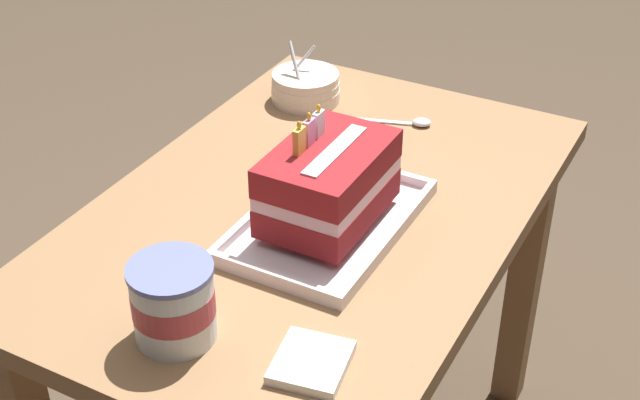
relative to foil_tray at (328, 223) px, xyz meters
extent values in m
cube|color=olive|center=(0.04, 0.05, -0.02)|extent=(1.00, 0.65, 0.04)
cube|color=olive|center=(0.48, -0.22, -0.37)|extent=(0.06, 0.06, 0.66)
cube|color=olive|center=(0.48, 0.32, -0.37)|extent=(0.06, 0.06, 0.66)
cube|color=silver|center=(0.00, 0.00, 0.00)|extent=(0.35, 0.23, 0.01)
cube|color=silver|center=(0.00, -0.11, 0.01)|extent=(0.35, 0.01, 0.02)
cube|color=silver|center=(0.00, 0.11, 0.01)|extent=(0.35, 0.01, 0.02)
cube|color=silver|center=(-0.17, 0.00, 0.01)|extent=(0.01, 0.20, 0.02)
cube|color=silver|center=(0.17, 0.00, 0.01)|extent=(0.01, 0.20, 0.02)
cube|color=maroon|center=(0.00, 0.00, 0.04)|extent=(0.22, 0.15, 0.05)
cube|color=beige|center=(0.00, 0.00, 0.08)|extent=(0.22, 0.15, 0.02)
cube|color=maroon|center=(0.00, 0.00, 0.11)|extent=(0.22, 0.15, 0.05)
cube|color=beige|center=(0.00, -0.01, 0.14)|extent=(0.17, 0.03, 0.00)
cube|color=#EFC64C|center=(-0.03, 0.03, 0.16)|extent=(0.02, 0.01, 0.04)
ellipsoid|color=yellow|center=(-0.03, 0.03, 0.18)|extent=(0.01, 0.01, 0.01)
cube|color=#E099C6|center=(0.00, 0.03, 0.16)|extent=(0.02, 0.01, 0.04)
ellipsoid|color=yellow|center=(0.00, 0.03, 0.18)|extent=(0.01, 0.01, 0.01)
cube|color=white|center=(0.03, 0.03, 0.16)|extent=(0.02, 0.01, 0.04)
ellipsoid|color=yellow|center=(0.03, 0.03, 0.18)|extent=(0.01, 0.01, 0.01)
cylinder|color=silver|center=(0.37, 0.24, 0.01)|extent=(0.14, 0.14, 0.02)
cylinder|color=silver|center=(0.37, 0.24, 0.02)|extent=(0.13, 0.13, 0.02)
cylinder|color=silver|center=(0.37, 0.24, 0.04)|extent=(0.13, 0.13, 0.02)
cylinder|color=silver|center=(0.35, 0.26, 0.07)|extent=(0.04, 0.05, 0.06)
cylinder|color=silver|center=(0.35, 0.26, 0.07)|extent=(0.05, 0.05, 0.08)
cylinder|color=silver|center=(0.38, 0.26, 0.07)|extent=(0.05, 0.04, 0.06)
cylinder|color=white|center=(-0.32, 0.06, 0.05)|extent=(0.11, 0.11, 0.11)
cylinder|color=#B23D47|center=(-0.32, 0.06, 0.05)|extent=(0.11, 0.11, 0.04)
cylinder|color=#636DB3|center=(-0.32, 0.06, 0.10)|extent=(0.11, 0.11, 0.01)
ellipsoid|color=silver|center=(0.38, 0.00, 0.00)|extent=(0.04, 0.04, 0.01)
cube|color=silver|center=(0.35, 0.07, 0.00)|extent=(0.05, 0.12, 0.00)
cube|color=white|center=(-0.29, -0.13, 0.00)|extent=(0.12, 0.11, 0.01)
camera|label=1|loc=(-1.04, -0.55, 0.82)|focal=50.92mm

